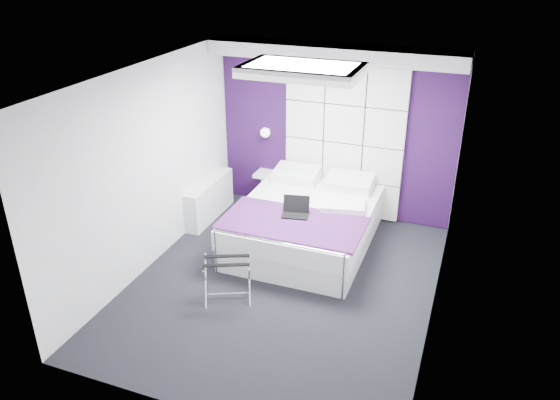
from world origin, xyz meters
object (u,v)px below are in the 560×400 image
(laptop, at_px, (297,210))
(nightstand, at_px, (269,175))
(wall_lamp, at_px, (266,132))
(bed, at_px, (306,223))
(radiator, at_px, (209,199))
(luggage_rack, at_px, (228,279))

(laptop, bearing_deg, nightstand, 113.46)
(wall_lamp, relative_size, bed, 0.07)
(radiator, distance_m, bed, 1.65)
(luggage_rack, bearing_deg, laptop, 45.93)
(wall_lamp, bearing_deg, laptop, -54.36)
(bed, height_order, luggage_rack, bed)
(radiator, height_order, luggage_rack, radiator)
(nightstand, distance_m, luggage_rack, 2.59)
(nightstand, bearing_deg, radiator, -134.15)
(laptop, bearing_deg, luggage_rack, -121.08)
(wall_lamp, height_order, bed, wall_lamp)
(nightstand, xyz_separation_m, laptop, (0.91, -1.31, 0.15))
(nightstand, relative_size, luggage_rack, 0.81)
(radiator, bearing_deg, laptop, -20.26)
(nightstand, xyz_separation_m, luggage_rack, (0.48, -2.53, -0.27))
(radiator, height_order, nightstand, radiator)
(radiator, bearing_deg, wall_lamp, 49.90)
(nightstand, height_order, laptop, laptop)
(nightstand, distance_m, laptop, 1.61)
(bed, xyz_separation_m, luggage_rack, (-0.46, -1.55, -0.06))
(wall_lamp, distance_m, radiator, 1.35)
(wall_lamp, height_order, laptop, wall_lamp)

